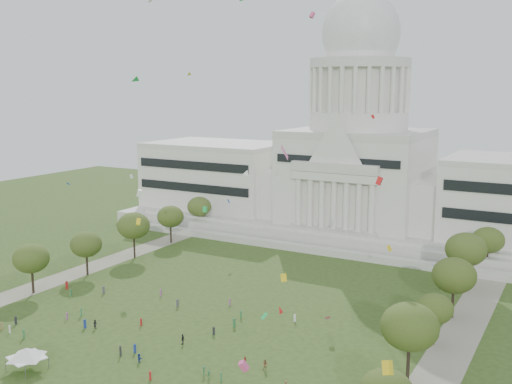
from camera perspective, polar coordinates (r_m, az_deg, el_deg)
name	(u,v)px	position (r m, az deg, el deg)	size (l,w,h in m)	color
ground	(131,364)	(111.74, -11.80, -15.77)	(400.00, 400.00, 0.00)	#33481B
capitol	(357,166)	(202.05, 9.56, 2.43)	(160.00, 64.50, 91.30)	beige
path_left	(65,277)	(163.28, -17.70, -7.69)	(8.00, 160.00, 0.04)	gray
path_right	(447,357)	(117.19, 17.75, -14.78)	(8.00, 160.00, 0.04)	gray
row_tree_l_2	(31,259)	(150.79, -20.63, -5.95)	(8.42, 8.42, 11.97)	black
row_tree_r_2	(410,327)	(102.86, 14.44, -12.32)	(9.55, 9.55, 13.58)	black
row_tree_l_3	(86,244)	(160.92, -15.88, -4.82)	(8.12, 8.12, 11.55)	black
row_tree_r_3	(435,309)	(119.25, 16.65, -10.61)	(7.01, 7.01, 9.98)	black
row_tree_l_4	(134,226)	(173.73, -11.58, -3.16)	(9.29, 9.29, 13.21)	black
row_tree_r_4	(454,276)	(132.98, 18.36, -7.56)	(9.19, 9.19, 13.06)	black
row_tree_l_5	(170,217)	(188.68, -8.15, -2.33)	(8.33, 8.33, 11.85)	black
row_tree_r_5	(466,249)	(152.14, 19.37, -5.18)	(9.82, 9.82, 13.96)	black
row_tree_l_6	(199,207)	(204.00, -5.43, -1.40)	(8.19, 8.19, 11.64)	black
row_tree_r_6	(488,240)	(169.35, 21.24, -4.29)	(8.42, 8.42, 11.97)	black
event_tent	(26,353)	(113.31, -21.02, -14.09)	(9.21, 9.21, 4.13)	#4C4C4C
person_2	(265,365)	(107.07, 0.89, -16.16)	(0.96, 0.59, 1.98)	olive
person_3	(203,371)	(105.78, -5.03, -16.62)	(1.10, 0.57, 1.71)	#33723F
person_4	(183,339)	(117.59, -7.00, -13.74)	(1.19, 0.65, 2.04)	#26262B
person_5	(139,358)	(111.80, -11.06, -15.26)	(1.54, 0.61, 1.66)	navy
person_8	(95,324)	(127.89, -15.07, -12.06)	(0.92, 0.57, 1.89)	#26262B
person_9	(209,374)	(105.03, -4.52, -16.90)	(0.93, 0.48, 1.43)	#33723F
person_10	(245,360)	(109.32, -1.06, -15.74)	(0.84, 0.46, 1.43)	#B21E1E
distant_crowd	(125,319)	(129.56, -12.39, -11.69)	(58.01, 36.48, 1.95)	#26262B
kite_swarm	(174,196)	(106.75, -7.79, -0.36)	(94.80, 105.79, 65.21)	red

